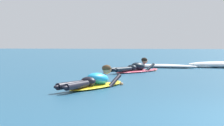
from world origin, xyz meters
TOP-DOWN VIEW (x-y plane):
  - ground_plane at (0.00, 10.00)m, footprint 120.00×120.00m
  - surfer_near at (-3.01, 3.58)m, footprint 1.21×2.44m
  - surfer_far at (-2.58, 8.60)m, footprint 1.69×2.41m
  - whitewater_front at (0.72, 11.58)m, footprint 2.93×0.92m
  - whitewater_mid_left at (-1.72, 11.23)m, footprint 2.78×1.01m

SIDE VIEW (x-z plane):
  - ground_plane at x=0.00m, z-range 0.00..0.00m
  - whitewater_mid_left at x=-1.72m, z-range -0.01..0.15m
  - whitewater_front at x=0.72m, z-range -0.01..0.25m
  - surfer_far at x=-2.58m, z-range -0.14..0.41m
  - surfer_near at x=-3.01m, z-range -0.12..0.41m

